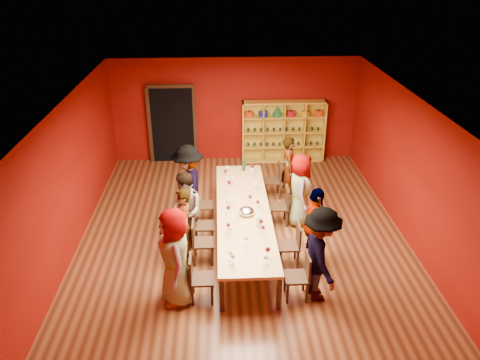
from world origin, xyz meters
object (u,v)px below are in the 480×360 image
person_left_3 (189,186)px  chair_person_right_0 (301,274)px  tasting_table (243,212)px  wine_bottle (244,166)px  chair_person_left_0 (197,276)px  chair_person_right_4 (275,179)px  person_left_0 (175,257)px  person_right_1 (315,227)px  spittoon_bowl (246,211)px  shelving_unit (283,128)px  person_right_3 (300,190)px  chair_person_right_1 (293,243)px  person_left_2 (186,210)px  chair_person_left_2 (200,223)px  chair_person_right_3 (282,204)px  chair_person_left_3 (201,203)px  person_right_4 (289,167)px  person_left_1 (183,227)px  person_right_0 (321,255)px  chair_person_left_1 (199,240)px

person_left_3 → chair_person_right_0: person_left_3 is taller
tasting_table → wine_bottle: bearing=86.6°
chair_person_left_0 → chair_person_right_4: bearing=64.6°
tasting_table → person_left_3: (-1.17, 0.83, 0.24)m
person_left_0 → person_right_1: size_ratio=1.10×
tasting_table → spittoon_bowl: size_ratio=13.75×
shelving_unit → person_right_3: shelving_unit is taller
chair_person_right_1 → person_left_2: bearing=158.6°
chair_person_left_2 → chair_person_right_3: (1.82, 0.73, 0.00)m
chair_person_left_3 → chair_person_right_3: 1.83m
shelving_unit → chair_person_right_0: bearing=-94.5°
chair_person_left_3 → person_right_4: bearing=28.3°
person_right_4 → wine_bottle: person_right_4 is taller
person_left_1 → person_right_0: bearing=59.8°
chair_person_right_0 → tasting_table: bearing=116.1°
chair_person_left_3 → chair_person_right_4: same height
chair_person_left_1 → chair_person_right_3: bearing=36.9°
chair_person_left_3 → chair_person_left_2: bearing=-90.0°
person_right_0 → chair_person_left_0: bearing=83.7°
person_left_1 → person_left_2: person_left_2 is taller
person_left_3 → person_left_0: bearing=-5.7°
person_right_1 → wine_bottle: bearing=20.3°
shelving_unit → chair_person_left_1: (-2.31, -5.01, -0.49)m
person_right_0 → wine_bottle: size_ratio=5.50×
chair_person_right_1 → person_right_3: (0.39, 1.55, 0.35)m
chair_person_left_2 → spittoon_bowl: spittoon_bowl is taller
chair_person_left_1 → chair_person_right_0: same height
tasting_table → chair_person_right_0: chair_person_right_0 is taller
person_left_0 → person_left_1: 1.15m
chair_person_right_0 → spittoon_bowl: spittoon_bowl is taller
person_left_1 → wine_bottle: bearing=149.0°
spittoon_bowl → chair_person_left_2: bearing=172.1°
chair_person_right_0 → chair_person_right_4: same height
chair_person_left_0 → person_left_0: size_ratio=0.49×
chair_person_right_1 → person_right_1: 0.53m
shelving_unit → spittoon_bowl: bearing=-106.6°
chair_person_right_1 → person_left_0: bearing=-156.4°
person_left_3 → wine_bottle: 1.72m
person_left_3 → person_right_4: person_left_3 is taller
chair_person_right_0 → spittoon_bowl: size_ratio=2.72×
tasting_table → person_left_1: (-1.21, -0.69, 0.11)m
person_right_1 → person_right_4: (-0.07, 2.87, -0.04)m
person_right_3 → spittoon_bowl: (-1.25, -0.87, -0.02)m
chair_person_left_3 → person_left_0: bearing=-97.7°
person_left_1 → chair_person_right_1: person_left_1 is taller
chair_person_left_1 → chair_person_left_0: bearing=-90.0°
shelving_unit → person_right_4: size_ratio=1.51×
chair_person_right_1 → wine_bottle: wine_bottle is taller
tasting_table → person_right_0: bearing=-56.6°
chair_person_left_2 → spittoon_bowl: bearing=-7.9°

